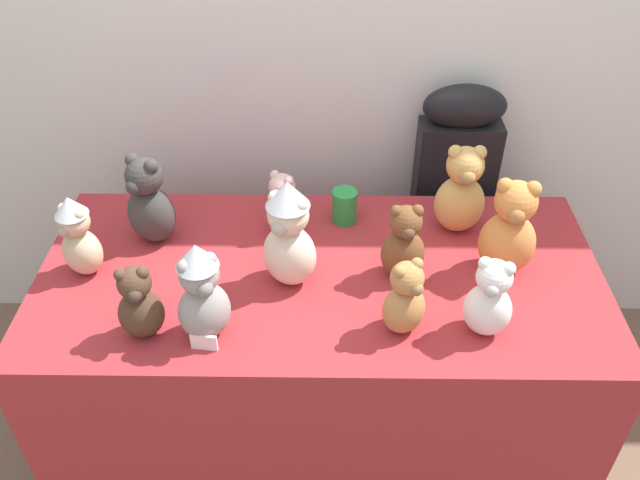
% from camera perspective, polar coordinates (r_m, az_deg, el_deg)
% --- Properties ---
extents(wall_back, '(7.00, 0.08, 2.60)m').
position_cam_1_polar(wall_back, '(2.20, 0.22, 19.96)').
color(wall_back, silver).
rests_on(wall_back, ground_plane).
extents(display_table, '(1.66, 0.79, 0.73)m').
position_cam_1_polar(display_table, '(2.18, -0.00, -10.03)').
color(display_table, maroon).
rests_on(display_table, ground_plane).
extents(instrument_case, '(0.28, 0.12, 1.08)m').
position_cam_1_polar(instrument_case, '(2.49, 11.10, 1.93)').
color(instrument_case, black).
rests_on(instrument_case, ground_plane).
extents(teddy_bear_charcoal, '(0.19, 0.18, 0.30)m').
position_cam_1_polar(teddy_bear_charcoal, '(2.03, -14.69, 3.19)').
color(teddy_bear_charcoal, '#383533').
rests_on(teddy_bear_charcoal, display_table).
extents(teddy_bear_chestnut, '(0.13, 0.12, 0.25)m').
position_cam_1_polar(teddy_bear_chestnut, '(1.86, 7.31, -0.34)').
color(teddy_bear_chestnut, brown).
rests_on(teddy_bear_chestnut, display_table).
extents(teddy_bear_blush, '(0.14, 0.14, 0.22)m').
position_cam_1_polar(teddy_bear_blush, '(2.02, -3.27, 3.05)').
color(teddy_bear_blush, beige).
rests_on(teddy_bear_blush, display_table).
extents(teddy_bear_cream, '(0.19, 0.18, 0.34)m').
position_cam_1_polar(teddy_bear_cream, '(1.79, -2.74, 0.41)').
color(teddy_bear_cream, beige).
rests_on(teddy_bear_cream, display_table).
extents(teddy_bear_caramel, '(0.15, 0.15, 0.23)m').
position_cam_1_polar(teddy_bear_caramel, '(1.70, 7.43, -5.17)').
color(teddy_bear_caramel, '#B27A42').
rests_on(teddy_bear_caramel, display_table).
extents(teddy_bear_honey, '(0.16, 0.14, 0.30)m').
position_cam_1_polar(teddy_bear_honey, '(2.05, 12.22, 4.11)').
color(teddy_bear_honey, tan).
rests_on(teddy_bear_honey, display_table).
extents(teddy_bear_ash, '(0.18, 0.17, 0.30)m').
position_cam_1_polar(teddy_bear_ash, '(1.66, -10.29, -4.66)').
color(teddy_bear_ash, gray).
rests_on(teddy_bear_ash, display_table).
extents(teddy_bear_ginger, '(0.18, 0.16, 0.31)m').
position_cam_1_polar(teddy_bear_ginger, '(1.91, 16.22, 0.80)').
color(teddy_bear_ginger, '#D17F3D').
rests_on(teddy_bear_ginger, display_table).
extents(teddy_bear_snow, '(0.15, 0.14, 0.24)m').
position_cam_1_polar(teddy_bear_snow, '(1.73, 14.57, -5.07)').
color(teddy_bear_snow, white).
rests_on(teddy_bear_snow, display_table).
extents(teddy_bear_cocoa, '(0.14, 0.12, 0.23)m').
position_cam_1_polar(teddy_bear_cocoa, '(1.73, -15.52, -5.46)').
color(teddy_bear_cocoa, '#4C3323').
rests_on(teddy_bear_cocoa, display_table).
extents(teddy_bear_sand, '(0.15, 0.15, 0.26)m').
position_cam_1_polar(teddy_bear_sand, '(1.96, -20.36, 0.26)').
color(teddy_bear_sand, '#CCB78E').
rests_on(teddy_bear_sand, display_table).
extents(party_cup_green, '(0.08, 0.08, 0.11)m').
position_cam_1_polar(party_cup_green, '(2.09, 2.16, 2.98)').
color(party_cup_green, '#238C3D').
rests_on(party_cup_green, display_table).
extents(name_card_front_left, '(0.07, 0.02, 0.05)m').
position_cam_1_polar(name_card_front_left, '(1.72, -10.10, -8.80)').
color(name_card_front_left, white).
rests_on(name_card_front_left, display_table).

